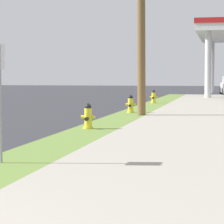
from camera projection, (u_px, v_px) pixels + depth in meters
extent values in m
cylinder|color=yellow|center=(88.00, 128.00, 15.33)|extent=(0.29, 0.29, 0.06)
cylinder|color=yellow|center=(88.00, 118.00, 15.31)|extent=(0.22, 0.22, 0.60)
sphere|color=black|center=(88.00, 107.00, 15.28)|extent=(0.19, 0.19, 0.19)
cylinder|color=black|center=(88.00, 104.00, 15.28)|extent=(0.06, 0.06, 0.05)
cylinder|color=yellow|center=(83.00, 117.00, 15.34)|extent=(0.10, 0.09, 0.09)
cylinder|color=yellow|center=(93.00, 117.00, 15.27)|extent=(0.10, 0.09, 0.09)
cylinder|color=black|center=(87.00, 119.00, 15.14)|extent=(0.11, 0.12, 0.11)
cylinder|color=yellow|center=(131.00, 112.00, 21.91)|extent=(0.29, 0.29, 0.06)
cylinder|color=yellow|center=(131.00, 105.00, 21.89)|extent=(0.22, 0.22, 0.60)
sphere|color=black|center=(131.00, 97.00, 21.87)|extent=(0.19, 0.19, 0.19)
cylinder|color=black|center=(131.00, 95.00, 21.86)|extent=(0.06, 0.06, 0.05)
cylinder|color=yellow|center=(127.00, 104.00, 21.92)|extent=(0.10, 0.09, 0.09)
cylinder|color=yellow|center=(134.00, 104.00, 21.85)|extent=(0.10, 0.09, 0.09)
cylinder|color=black|center=(130.00, 106.00, 21.72)|extent=(0.11, 0.12, 0.11)
cylinder|color=yellow|center=(153.00, 103.00, 29.26)|extent=(0.29, 0.29, 0.06)
cylinder|color=yellow|center=(154.00, 98.00, 29.24)|extent=(0.22, 0.22, 0.60)
sphere|color=black|center=(154.00, 92.00, 29.22)|extent=(0.19, 0.19, 0.19)
cylinder|color=black|center=(154.00, 90.00, 29.21)|extent=(0.06, 0.06, 0.05)
cylinder|color=yellow|center=(151.00, 97.00, 29.27)|extent=(0.10, 0.09, 0.09)
cylinder|color=yellow|center=(156.00, 97.00, 29.20)|extent=(0.10, 0.09, 0.09)
cylinder|color=black|center=(153.00, 98.00, 29.08)|extent=(0.11, 0.12, 0.11)
cylinder|color=gray|center=(0.00, 104.00, 9.29)|extent=(0.05, 0.05, 2.10)
cube|color=white|center=(0.00, 56.00, 9.23)|extent=(0.04, 0.36, 0.44)
cylinder|color=silver|center=(208.00, 65.00, 36.34)|extent=(0.44, 0.44, 4.73)
cylinder|color=silver|center=(212.00, 68.00, 48.14)|extent=(0.44, 0.44, 4.73)
cylinder|color=black|center=(221.00, 91.00, 47.23)|extent=(0.25, 0.61, 0.60)
cylinder|color=black|center=(223.00, 92.00, 43.88)|extent=(0.25, 0.61, 0.60)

